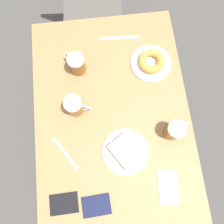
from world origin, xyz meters
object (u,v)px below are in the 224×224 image
beer_mug_center (77,64)px  passport_near_edge (64,204)px  fork (65,153)px  passport_far_edge (96,206)px  plate_with_donut (151,62)px  napkin_folded (168,187)px  beer_mug_left (175,130)px  beer_mug_right (75,106)px  plate_with_cake (126,151)px  knife (119,38)px

beer_mug_center → passport_near_edge: bearing=-100.0°
fork → passport_far_edge: 0.27m
plate_with_donut → napkin_folded: (-0.02, -0.61, -0.02)m
beer_mug_left → beer_mug_right: size_ratio=0.98×
plate_with_cake → passport_near_edge: size_ratio=1.70×
plate_with_donut → passport_near_edge: bearing=-127.9°
fork → plate_with_cake: bearing=-5.2°
plate_with_donut → passport_far_edge: plate_with_donut is taller
beer_mug_center → passport_near_edge: 0.65m
plate_with_cake → passport_far_edge: 0.27m
plate_with_cake → beer_mug_right: 0.32m
beer_mug_center → beer_mug_right: 0.22m
fork → knife: size_ratio=0.80×
plate_with_cake → passport_far_edge: (-0.16, -0.22, -0.01)m
beer_mug_right → knife: (0.26, 0.37, -0.05)m
beer_mug_center → knife: (0.23, 0.15, -0.05)m
plate_with_cake → passport_far_edge: bearing=-125.8°
napkin_folded → beer_mug_center: bearing=119.8°
beer_mug_left → knife: (-0.19, 0.53, -0.05)m
beer_mug_right → passport_far_edge: beer_mug_right is taller
napkin_folded → knife: 0.79m
beer_mug_left → beer_mug_center: size_ratio=1.05×
beer_mug_center → knife: 0.28m
beer_mug_center → napkin_folded: size_ratio=0.70×
beer_mug_right → plate_with_donut: bearing=26.6°
beer_mug_left → beer_mug_center: 0.57m
plate_with_cake → passport_near_edge: (-0.30, -0.19, -0.01)m
plate_with_donut → fork: (-0.47, -0.41, -0.02)m
passport_near_edge → knife: bearing=66.5°
beer_mug_right → napkin_folded: bearing=-47.0°
passport_near_edge → plate_with_donut: bearing=52.1°
plate_with_donut → passport_near_edge: size_ratio=1.62×
napkin_folded → passport_far_edge: size_ratio=1.22×
beer_mug_left → napkin_folded: (-0.06, -0.25, -0.05)m
plate_with_cake → passport_near_edge: plate_with_cake is taller
beer_mug_left → napkin_folded: beer_mug_left is taller
beer_mug_center → knife: bearing=33.3°
fork → knife: 0.66m
knife → passport_near_edge: passport_near_edge is taller
plate_with_cake → beer_mug_right: (-0.21, 0.23, 0.04)m
passport_far_edge → knife: bearing=76.1°
plate_with_donut → beer_mug_left: beer_mug_left is taller
beer_mug_center → napkin_folded: bearing=-60.2°
passport_near_edge → passport_far_edge: size_ratio=0.98×
knife → fork: bearing=-119.5°
plate_with_cake → napkin_folded: bearing=-46.1°
beer_mug_left → fork: beer_mug_left is taller
beer_mug_center → beer_mug_right: bearing=-96.4°
plate_with_cake → knife: bearing=85.8°
napkin_folded → fork: bearing=155.7°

